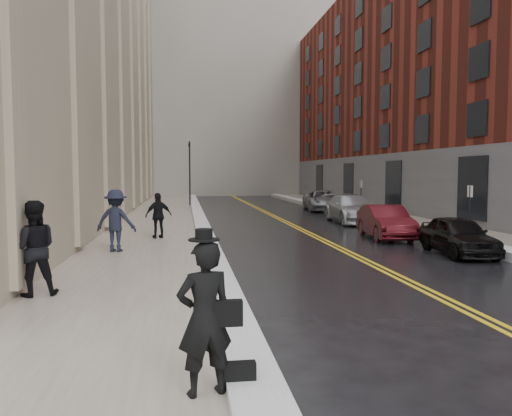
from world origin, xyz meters
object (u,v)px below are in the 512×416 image
object	(u,v)px
car_silver_near	(352,208)
pedestrian_b	(116,221)
car_black	(458,235)
car_silver_far	(324,201)
pedestrian_a	(33,248)
pedestrian_c	(159,215)
pedestrian_main	(205,318)
car_maroon	(385,222)

from	to	relation	value
car_silver_near	pedestrian_b	bearing A→B (deg)	-138.17
car_black	car_silver_near	distance (m)	10.83
car_silver_near	car_silver_far	distance (m)	8.32
pedestrian_a	pedestrian_b	distance (m)	5.88
car_black	pedestrian_c	distance (m)	10.98
car_silver_far	pedestrian_c	world-z (taller)	pedestrian_c
car_black	pedestrian_a	size ratio (longest dim) A/B	1.89
pedestrian_main	car_silver_far	bearing A→B (deg)	-124.02
pedestrian_main	pedestrian_b	size ratio (longest dim) A/B	0.89
pedestrian_main	pedestrian_b	world-z (taller)	pedestrian_b
car_black	pedestrian_b	bearing A→B (deg)	178.67
car_silver_far	car_black	bearing A→B (deg)	-86.78
pedestrian_main	pedestrian_a	distance (m)	6.18
car_silver_far	car_maroon	bearing A→B (deg)	-90.42
car_black	pedestrian_b	xyz separation A→B (m)	(-11.21, 1.33, 0.52)
car_silver_far	pedestrian_c	size ratio (longest dim) A/B	2.95
car_black	pedestrian_a	distance (m)	12.93
pedestrian_a	pedestrian_c	bearing A→B (deg)	-119.40
pedestrian_main	pedestrian_c	size ratio (longest dim) A/B	1.01
car_silver_far	pedestrian_main	world-z (taller)	pedestrian_main
car_silver_near	pedestrian_b	distance (m)	14.74
car_silver_far	pedestrian_a	bearing A→B (deg)	-113.05
car_maroon	car_black	bearing A→B (deg)	-73.78
car_black	pedestrian_main	xyz separation A→B (m)	(-8.77, -9.67, 0.41)
pedestrian_c	car_black	bearing A→B (deg)	135.90
car_maroon	pedestrian_b	world-z (taller)	pedestrian_b
pedestrian_a	car_black	bearing A→B (deg)	-175.88
pedestrian_main	pedestrian_b	bearing A→B (deg)	-93.05
pedestrian_a	pedestrian_b	xyz separation A→B (m)	(0.91, 5.81, 0.01)
car_silver_far	pedestrian_c	xyz separation A→B (m)	(-10.84, -14.60, 0.31)
car_black	pedestrian_a	bearing A→B (deg)	-154.27
car_maroon	pedestrian_c	bearing A→B (deg)	-175.83
car_maroon	pedestrian_b	distance (m)	10.85
car_maroon	car_silver_near	distance (m)	6.65
car_silver_near	car_silver_far	bearing A→B (deg)	86.34
pedestrian_a	pedestrian_c	distance (m)	9.23
pedestrian_main	car_silver_near	bearing A→B (deg)	-128.86
car_black	car_maroon	size ratio (longest dim) A/B	0.90
car_black	car_silver_near	bearing A→B (deg)	95.16
car_black	pedestrian_b	size ratio (longest dim) A/B	1.86
car_maroon	car_silver_far	world-z (taller)	car_silver_far
car_silver_near	car_maroon	bearing A→B (deg)	-95.42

